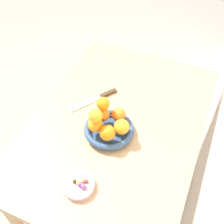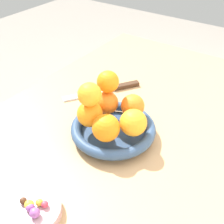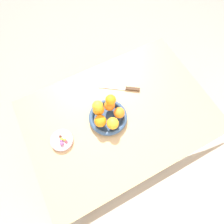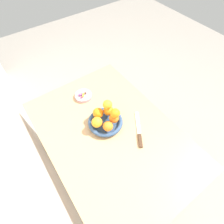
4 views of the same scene
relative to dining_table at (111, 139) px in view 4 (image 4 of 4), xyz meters
name	(u,v)px [view 4 (image 4 of 4)]	position (x,y,z in m)	size (l,w,h in m)	color
ground_plane	(111,170)	(0.00, 0.00, -0.65)	(6.00, 6.00, 0.00)	gray
dining_table	(111,139)	(0.00, 0.00, 0.00)	(1.10, 0.76, 0.74)	tan
fruit_bowl	(105,122)	(0.07, -0.01, 0.11)	(0.22, 0.22, 0.04)	navy
candy_dish	(83,96)	(0.36, -0.01, 0.10)	(0.12, 0.12, 0.02)	#B28C99
orange_0	(97,122)	(0.07, 0.05, 0.16)	(0.07, 0.07, 0.07)	orange
orange_1	(108,126)	(0.01, 0.01, 0.16)	(0.06, 0.06, 0.06)	orange
orange_2	(114,118)	(0.04, -0.05, 0.16)	(0.06, 0.06, 0.06)	orange
orange_3	(108,110)	(0.11, -0.06, 0.16)	(0.07, 0.07, 0.07)	orange
orange_4	(98,113)	(0.13, 0.01, 0.16)	(0.07, 0.07, 0.07)	orange
orange_5	(108,105)	(0.11, -0.05, 0.22)	(0.06, 0.06, 0.06)	orange
orange_6	(115,113)	(0.03, -0.06, 0.22)	(0.06, 0.06, 0.06)	orange
candy_ball_0	(82,94)	(0.36, -0.01, 0.12)	(0.02, 0.02, 0.02)	#8C4C99
candy_ball_1	(85,93)	(0.36, -0.03, 0.12)	(0.01, 0.01, 0.01)	#472819
candy_ball_2	(83,94)	(0.36, -0.01, 0.12)	(0.02, 0.02, 0.02)	gold
candy_ball_3	(83,96)	(0.34, 0.00, 0.12)	(0.01, 0.01, 0.01)	gold
candy_ball_4	(80,95)	(0.36, 0.01, 0.12)	(0.02, 0.02, 0.02)	#8C4C99
candy_ball_5	(83,94)	(0.36, -0.01, 0.12)	(0.01, 0.01, 0.01)	#472819
candy_ball_6	(82,97)	(0.34, 0.01, 0.12)	(0.01, 0.01, 0.01)	#C6384C
knife	(139,132)	(-0.10, -0.15, 0.09)	(0.23, 0.16, 0.01)	#3F2819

